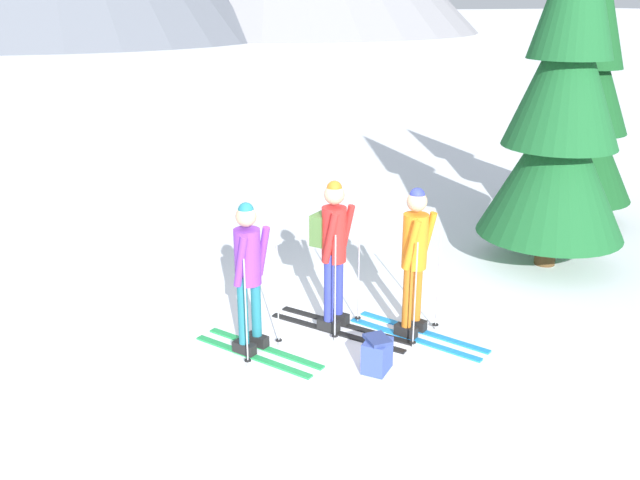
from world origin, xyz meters
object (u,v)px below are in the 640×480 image
Objects in this scene: skier_in_purple at (249,272)px; pine_tree_mid at (586,104)px; pine_tree_near at (563,109)px; skier_in_red at (333,247)px; skier_in_orange at (415,256)px; backpack_on_snow_front at (377,354)px.

pine_tree_mid is (6.53, 2.43, 1.07)m from skier_in_purple.
skier_in_red is at bearing -168.96° from pine_tree_near.
skier_in_purple is 0.97× the size of skier_in_orange.
backpack_on_snow_front is (0.05, -1.07, -0.83)m from skier_in_red.
skier_in_red is at bearing 147.74° from skier_in_orange.
backpack_on_snow_front is at bearing -148.64° from pine_tree_mid.
pine_tree_mid is 6.62m from backpack_on_snow_front.
pine_tree_near reaches higher than skier_in_purple.
pine_tree_near is at bearing 22.75° from skier_in_orange.
skier_in_orange is at bearing 38.34° from backpack_on_snow_front.
pine_tree_mid is at bearing 39.93° from pine_tree_near.
skier_in_orange is 0.40× the size of pine_tree_mid.
skier_in_red is 0.36× the size of pine_tree_near.
skier_in_purple is at bearing 141.16° from backpack_on_snow_front.
pine_tree_mid is 11.02× the size of backpack_on_snow_front.
skier_in_red is at bearing 92.68° from backpack_on_snow_front.
skier_in_orange is 4.39× the size of backpack_on_snow_front.
skier_in_red is (1.05, 0.19, 0.08)m from skier_in_purple.
backpack_on_snow_front is at bearing -153.68° from pine_tree_near.
skier_in_orange is 5.54m from pine_tree_mid.
skier_in_orange is 1.21m from backpack_on_snow_front.
pine_tree_near is (4.71, 0.90, 1.32)m from skier_in_purple.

